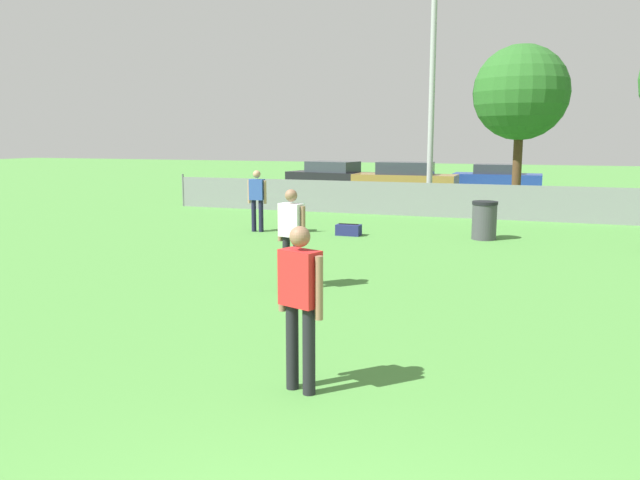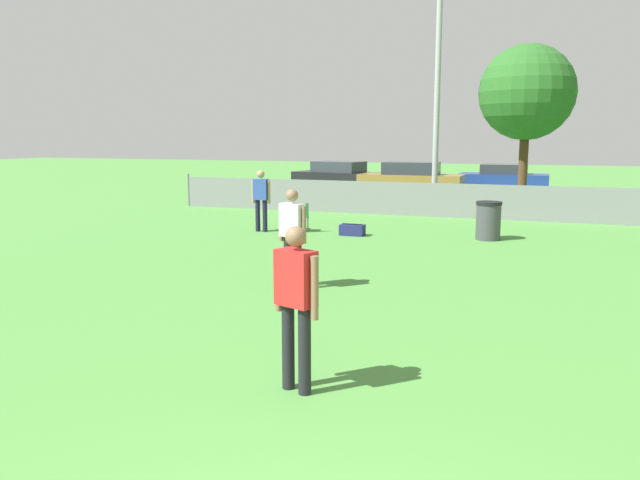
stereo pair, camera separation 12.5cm
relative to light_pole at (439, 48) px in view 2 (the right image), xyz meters
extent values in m
cube|color=gray|center=(2.94, -1.75, -5.01)|extent=(23.72, 0.03, 1.10)
cylinder|color=slate|center=(-8.92, -1.75, -4.95)|extent=(0.07, 0.07, 1.21)
cylinder|color=#9E9EA3|center=(0.00, 0.00, -0.95)|extent=(0.20, 0.20, 9.22)
cylinder|color=#4C331E|center=(2.85, 1.61, -4.12)|extent=(0.32, 0.32, 2.87)
sphere|color=#286023|center=(2.85, 1.61, -1.44)|extent=(3.33, 3.33, 3.33)
cylinder|color=black|center=(-0.25, -12.30, -5.11)|extent=(0.13, 0.13, 0.90)
cylinder|color=black|center=(-0.03, -12.36, -5.11)|extent=(0.13, 0.13, 0.90)
cube|color=silver|center=(-0.14, -12.33, -4.37)|extent=(0.45, 0.32, 0.56)
sphere|color=#8C664C|center=(-0.14, -12.33, -3.96)|extent=(0.21, 0.21, 0.21)
cylinder|color=#8C664C|center=(-0.38, -12.26, -4.44)|extent=(0.08, 0.08, 0.63)
cylinder|color=#8C664C|center=(0.09, -12.39, -4.44)|extent=(0.08, 0.08, 0.63)
cylinder|color=black|center=(1.51, -16.31, -5.11)|extent=(0.13, 0.13, 0.90)
cylinder|color=black|center=(1.73, -16.38, -5.11)|extent=(0.13, 0.13, 0.90)
cube|color=red|center=(1.62, -16.34, -4.37)|extent=(0.46, 0.35, 0.56)
sphere|color=#8C664C|center=(1.62, -16.34, -3.96)|extent=(0.21, 0.21, 0.21)
cylinder|color=#8C664C|center=(1.39, -16.26, -4.44)|extent=(0.08, 0.08, 0.63)
cylinder|color=#8C664C|center=(1.85, -16.43, -4.44)|extent=(0.08, 0.08, 0.63)
cylinder|color=#191933|center=(-3.42, -6.61, -5.12)|extent=(0.13, 0.13, 0.88)
cylinder|color=#191933|center=(-3.63, -6.62, -5.12)|extent=(0.13, 0.13, 0.88)
cube|color=#2D4C9E|center=(-3.52, -6.61, -4.40)|extent=(0.40, 0.23, 0.56)
sphere|color=tan|center=(-3.52, -6.61, -3.98)|extent=(0.21, 0.21, 0.21)
cylinder|color=tan|center=(-3.29, -6.60, -4.47)|extent=(0.08, 0.08, 0.63)
cylinder|color=tan|center=(-3.76, -6.62, -4.47)|extent=(0.08, 0.08, 0.63)
cylinder|color=#333338|center=(-2.41, -5.94, -5.36)|extent=(0.02, 0.02, 0.40)
cylinder|color=#333338|center=(-2.81, -6.09, -5.36)|extent=(0.02, 0.02, 0.40)
cylinder|color=#333338|center=(-2.26, -6.33, -5.36)|extent=(0.02, 0.02, 0.40)
cylinder|color=#333338|center=(-2.65, -6.48, -5.36)|extent=(0.02, 0.02, 0.40)
cube|color=#1E663F|center=(-2.53, -6.21, -5.15)|extent=(0.60, 0.60, 0.03)
cube|color=#1E663F|center=(-2.45, -6.42, -4.94)|extent=(0.44, 0.19, 0.38)
cylinder|color=#3F3F44|center=(2.45, -5.84, -5.11)|extent=(0.61, 0.61, 0.89)
cylinder|color=black|center=(2.45, -5.84, -4.63)|extent=(0.64, 0.64, 0.08)
cube|color=navy|center=(-0.97, -6.39, -5.42)|extent=(0.64, 0.35, 0.29)
cube|color=black|center=(-0.97, -6.39, -5.26)|extent=(0.54, 0.04, 0.02)
cylinder|color=black|center=(-4.43, 7.36, -5.24)|extent=(0.67, 0.31, 0.65)
cylinder|color=black|center=(-4.74, 5.87, -5.24)|extent=(0.67, 0.31, 0.65)
cylinder|color=black|center=(-7.14, 7.92, -5.24)|extent=(0.67, 0.31, 0.65)
cylinder|color=black|center=(-7.45, 6.43, -5.24)|extent=(0.67, 0.31, 0.65)
cube|color=black|center=(-5.94, 6.90, -5.01)|extent=(4.71, 2.61, 0.69)
cube|color=#2D333D|center=(-5.94, 6.90, -4.41)|extent=(2.58, 1.97, 0.51)
cylinder|color=black|center=(-0.68, 6.43, -5.24)|extent=(0.64, 0.18, 0.64)
cylinder|color=black|center=(-0.68, 4.92, -5.24)|extent=(0.64, 0.18, 0.64)
cylinder|color=black|center=(-3.51, 6.42, -5.24)|extent=(0.64, 0.18, 0.64)
cylinder|color=black|center=(-3.51, 4.91, -5.24)|extent=(0.64, 0.18, 0.64)
cube|color=olive|center=(-2.09, 5.67, -5.00)|extent=(4.57, 1.74, 0.73)
cube|color=#2D333D|center=(-2.09, 5.67, -4.36)|extent=(2.38, 1.52, 0.55)
cylinder|color=black|center=(2.90, 10.13, -5.24)|extent=(0.64, 0.19, 0.64)
cylinder|color=black|center=(2.91, 8.58, -5.24)|extent=(0.64, 0.19, 0.64)
cylinder|color=black|center=(0.35, 10.10, -5.24)|extent=(0.64, 0.19, 0.64)
cylinder|color=black|center=(0.36, 8.55, -5.24)|extent=(0.64, 0.19, 0.64)
cube|color=navy|center=(1.63, 9.34, -5.04)|extent=(4.13, 1.81, 0.61)
cube|color=#2D333D|center=(1.63, 9.34, -4.50)|extent=(2.16, 1.58, 0.46)
camera|label=1|loc=(3.87, -21.96, -2.99)|focal=35.00mm
camera|label=2|loc=(3.98, -21.91, -2.99)|focal=35.00mm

